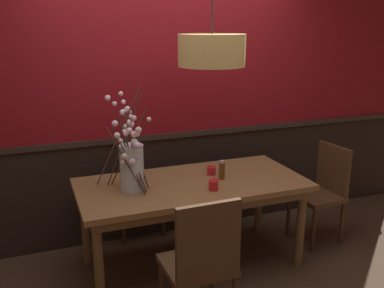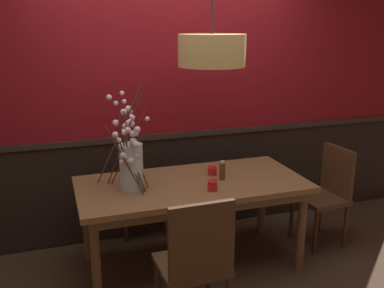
{
  "view_description": "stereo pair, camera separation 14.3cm",
  "coord_description": "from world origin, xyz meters",
  "px_view_note": "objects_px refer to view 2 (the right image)",
  "views": [
    {
      "loc": [
        -1.19,
        -3.11,
        2.0
      ],
      "look_at": [
        0.0,
        0.0,
        1.07
      ],
      "focal_mm": 40.67,
      "sensor_mm": 36.0,
      "label": 1
    },
    {
      "loc": [
        -1.05,
        -3.16,
        2.0
      ],
      "look_at": [
        0.0,
        0.0,
        1.07
      ],
      "focal_mm": 40.67,
      "sensor_mm": 36.0,
      "label": 2
    }
  ],
  "objects_px": {
    "chair_far_side_left": "(138,178)",
    "condiment_bottle": "(222,171)",
    "chair_far_side_right": "(194,173)",
    "chair_near_side_left": "(196,260)",
    "vase_with_blossoms": "(131,162)",
    "candle_holder_nearer_center": "(212,185)",
    "candle_holder_nearer_edge": "(212,171)",
    "dining_table": "(192,191)",
    "pendant_lamp": "(212,50)",
    "chair_head_east_end": "(327,190)"
  },
  "relations": [
    {
      "from": "chair_head_east_end",
      "to": "vase_with_blossoms",
      "type": "height_order",
      "value": "vase_with_blossoms"
    },
    {
      "from": "chair_near_side_left",
      "to": "condiment_bottle",
      "type": "bearing_deg",
      "value": 57.82
    },
    {
      "from": "dining_table",
      "to": "candle_holder_nearer_edge",
      "type": "height_order",
      "value": "candle_holder_nearer_edge"
    },
    {
      "from": "dining_table",
      "to": "chair_near_side_left",
      "type": "relative_size",
      "value": 1.9
    },
    {
      "from": "pendant_lamp",
      "to": "chair_far_side_left",
      "type": "bearing_deg",
      "value": 116.16
    },
    {
      "from": "chair_head_east_end",
      "to": "candle_holder_nearer_center",
      "type": "height_order",
      "value": "chair_head_east_end"
    },
    {
      "from": "dining_table",
      "to": "vase_with_blossoms",
      "type": "distance_m",
      "value": 0.58
    },
    {
      "from": "dining_table",
      "to": "chair_head_east_end",
      "type": "height_order",
      "value": "chair_head_east_end"
    },
    {
      "from": "dining_table",
      "to": "pendant_lamp",
      "type": "xyz_separation_m",
      "value": [
        0.14,
        -0.04,
        1.13
      ]
    },
    {
      "from": "chair_far_side_right",
      "to": "condiment_bottle",
      "type": "relative_size",
      "value": 5.54
    },
    {
      "from": "candle_holder_nearer_center",
      "to": "candle_holder_nearer_edge",
      "type": "height_order",
      "value": "candle_holder_nearer_center"
    },
    {
      "from": "chair_far_side_right",
      "to": "candle_holder_nearer_center",
      "type": "bearing_deg",
      "value": -101.03
    },
    {
      "from": "chair_head_east_end",
      "to": "condiment_bottle",
      "type": "distance_m",
      "value": 1.1
    },
    {
      "from": "pendant_lamp",
      "to": "candle_holder_nearer_center",
      "type": "bearing_deg",
      "value": -105.71
    },
    {
      "from": "chair_head_east_end",
      "to": "pendant_lamp",
      "type": "distance_m",
      "value": 1.74
    },
    {
      "from": "dining_table",
      "to": "chair_far_side_right",
      "type": "height_order",
      "value": "chair_far_side_right"
    },
    {
      "from": "chair_far_side_left",
      "to": "chair_far_side_right",
      "type": "height_order",
      "value": "chair_far_side_left"
    },
    {
      "from": "chair_near_side_left",
      "to": "vase_with_blossoms",
      "type": "height_order",
      "value": "vase_with_blossoms"
    },
    {
      "from": "vase_with_blossoms",
      "to": "chair_head_east_end",
      "type": "bearing_deg",
      "value": -0.22
    },
    {
      "from": "chair_near_side_left",
      "to": "candle_holder_nearer_center",
      "type": "relative_size",
      "value": 11.9
    },
    {
      "from": "chair_head_east_end",
      "to": "candle_holder_nearer_edge",
      "type": "xyz_separation_m",
      "value": [
        -1.09,
        0.11,
        0.28
      ]
    },
    {
      "from": "chair_far_side_left",
      "to": "condiment_bottle",
      "type": "height_order",
      "value": "chair_far_side_left"
    },
    {
      "from": "chair_near_side_left",
      "to": "pendant_lamp",
      "type": "xyz_separation_m",
      "value": [
        0.39,
        0.79,
        1.26
      ]
    },
    {
      "from": "candle_holder_nearer_edge",
      "to": "condiment_bottle",
      "type": "height_order",
      "value": "condiment_bottle"
    },
    {
      "from": "condiment_bottle",
      "to": "chair_head_east_end",
      "type": "bearing_deg",
      "value": 1.25
    },
    {
      "from": "candle_holder_nearer_edge",
      "to": "pendant_lamp",
      "type": "distance_m",
      "value": 1.03
    },
    {
      "from": "chair_far_side_left",
      "to": "pendant_lamp",
      "type": "xyz_separation_m",
      "value": [
        0.43,
        -0.88,
        1.28
      ]
    },
    {
      "from": "vase_with_blossoms",
      "to": "condiment_bottle",
      "type": "relative_size",
      "value": 4.82
    },
    {
      "from": "vase_with_blossoms",
      "to": "candle_holder_nearer_center",
      "type": "distance_m",
      "value": 0.66
    },
    {
      "from": "chair_near_side_left",
      "to": "condiment_bottle",
      "type": "height_order",
      "value": "chair_near_side_left"
    },
    {
      "from": "chair_far_side_right",
      "to": "condiment_bottle",
      "type": "xyz_separation_m",
      "value": [
        -0.05,
        -0.88,
        0.32
      ]
    },
    {
      "from": "chair_head_east_end",
      "to": "candle_holder_nearer_center",
      "type": "distance_m",
      "value": 1.27
    },
    {
      "from": "candle_holder_nearer_edge",
      "to": "condiment_bottle",
      "type": "bearing_deg",
      "value": -75.3
    },
    {
      "from": "dining_table",
      "to": "chair_head_east_end",
      "type": "bearing_deg",
      "value": -0.19
    },
    {
      "from": "chair_far_side_right",
      "to": "chair_near_side_left",
      "type": "relative_size",
      "value": 0.91
    },
    {
      "from": "candle_holder_nearer_center",
      "to": "chair_far_side_left",
      "type": "bearing_deg",
      "value": 109.58
    },
    {
      "from": "chair_near_side_left",
      "to": "candle_holder_nearer_center",
      "type": "distance_m",
      "value": 0.73
    },
    {
      "from": "chair_far_side_right",
      "to": "chair_near_side_left",
      "type": "height_order",
      "value": "chair_near_side_left"
    },
    {
      "from": "chair_head_east_end",
      "to": "chair_near_side_left",
      "type": "relative_size",
      "value": 0.94
    },
    {
      "from": "vase_with_blossoms",
      "to": "condiment_bottle",
      "type": "distance_m",
      "value": 0.76
    },
    {
      "from": "chair_near_side_left",
      "to": "chair_far_side_right",
      "type": "bearing_deg",
      "value": 71.83
    },
    {
      "from": "dining_table",
      "to": "chair_far_side_left",
      "type": "distance_m",
      "value": 0.89
    },
    {
      "from": "dining_table",
      "to": "chair_far_side_right",
      "type": "distance_m",
      "value": 0.92
    },
    {
      "from": "pendant_lamp",
      "to": "chair_near_side_left",
      "type": "bearing_deg",
      "value": -116.62
    },
    {
      "from": "dining_table",
      "to": "vase_with_blossoms",
      "type": "height_order",
      "value": "vase_with_blossoms"
    },
    {
      "from": "chair_near_side_left",
      "to": "condiment_bottle",
      "type": "xyz_separation_m",
      "value": [
        0.5,
        0.8,
        0.28
      ]
    },
    {
      "from": "candle_holder_nearer_center",
      "to": "condiment_bottle",
      "type": "xyz_separation_m",
      "value": [
        0.16,
        0.2,
        0.03
      ]
    },
    {
      "from": "chair_far_side_right",
      "to": "vase_with_blossoms",
      "type": "height_order",
      "value": "vase_with_blossoms"
    },
    {
      "from": "vase_with_blossoms",
      "to": "condiment_bottle",
      "type": "height_order",
      "value": "vase_with_blossoms"
    },
    {
      "from": "chair_far_side_left",
      "to": "chair_near_side_left",
      "type": "height_order",
      "value": "chair_near_side_left"
    }
  ]
}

